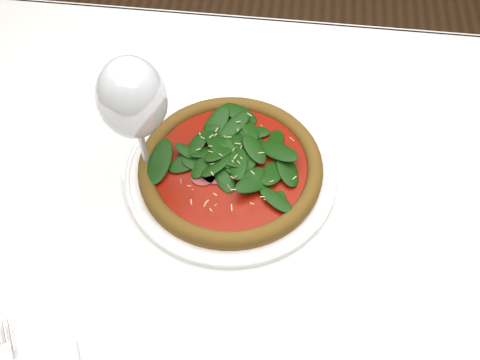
# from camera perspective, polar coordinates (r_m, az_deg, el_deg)

# --- Properties ---
(ground) EXTENTS (6.00, 6.00, 0.00)m
(ground) POSITION_cam_1_polar(r_m,az_deg,el_deg) (1.49, 0.67, -17.31)
(ground) COLOR brown
(ground) RESTS_ON ground
(dining_table) EXTENTS (1.21, 0.81, 0.75)m
(dining_table) POSITION_cam_1_polar(r_m,az_deg,el_deg) (0.90, 1.06, -4.12)
(dining_table) COLOR silver
(dining_table) RESTS_ON ground
(plate) EXTENTS (0.33, 0.33, 0.01)m
(plate) POSITION_cam_1_polar(r_m,az_deg,el_deg) (0.82, -1.00, 0.85)
(plate) COLOR white
(plate) RESTS_ON dining_table
(pizza) EXTENTS (0.33, 0.33, 0.04)m
(pizza) POSITION_cam_1_polar(r_m,az_deg,el_deg) (0.81, -1.02, 1.64)
(pizza) COLOR brown
(pizza) RESTS_ON plate
(wine_glass) EXTENTS (0.09, 0.09, 0.23)m
(wine_glass) POSITION_cam_1_polar(r_m,az_deg,el_deg) (0.72, -11.38, 8.26)
(wine_glass) COLOR white
(wine_glass) RESTS_ON dining_table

